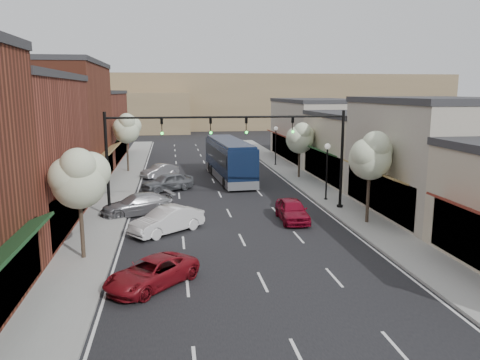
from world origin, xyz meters
name	(u,v)px	position (x,y,z in m)	size (l,w,h in m)	color
ground	(248,252)	(0.00, 0.00, 0.00)	(160.00, 160.00, 0.00)	black
sidewalk_left	(120,186)	(-8.40, 18.50, 0.07)	(2.80, 73.00, 0.15)	gray
sidewalk_right	(304,181)	(8.40, 18.50, 0.07)	(2.80, 73.00, 0.15)	gray
curb_left	(136,185)	(-7.00, 18.50, 0.07)	(0.25, 73.00, 0.17)	gray
curb_right	(290,181)	(7.00, 18.50, 0.07)	(0.25, 73.00, 0.17)	gray
bldg_left_midfar	(50,125)	(-14.24, 20.00, 5.40)	(10.14, 14.10, 10.90)	brown
bldg_left_far	(84,126)	(-14.22, 36.00, 4.16)	(10.14, 18.10, 8.40)	brown
bldg_right_midnear	(433,157)	(13.72, 6.00, 3.91)	(9.14, 12.10, 7.90)	#A9A290
bldg_right_midfar	(362,147)	(13.70, 18.00, 3.17)	(9.14, 12.10, 6.40)	#B9AC93
bldg_right_far	(316,130)	(13.71, 32.00, 3.66)	(9.14, 16.10, 7.40)	#A9A290
hill_far	(186,101)	(0.00, 90.00, 6.00)	(120.00, 30.00, 12.00)	#7A6647
hill_near	(66,113)	(-25.00, 78.00, 4.00)	(50.00, 20.00, 8.00)	#7A6647
signal_mast_right	(309,145)	(5.62, 8.00, 4.62)	(8.22, 0.46, 7.00)	black
signal_mast_left	(144,148)	(-5.62, 8.00, 4.62)	(8.22, 0.46, 7.00)	black
tree_right_near	(371,155)	(8.35, 3.94, 4.45)	(2.85, 2.65, 5.95)	#47382B
tree_right_far	(300,137)	(8.35, 19.94, 3.99)	(2.85, 2.65, 5.43)	#47382B
tree_left_near	(79,177)	(-8.25, -0.06, 4.22)	(2.85, 2.65, 5.69)	#47382B
tree_left_far	(127,128)	(-8.25, 25.94, 4.60)	(2.85, 2.65, 6.13)	#47382B
lamp_post_near	(327,162)	(7.80, 10.50, 3.01)	(0.44, 0.44, 4.44)	black
lamp_post_far	(276,139)	(7.80, 28.00, 3.01)	(0.44, 0.44, 4.44)	black
coach_bus	(229,159)	(1.59, 20.51, 1.96)	(3.55, 12.48, 3.77)	#0D1A36
red_hatchback	(292,210)	(3.81, 5.45, 0.73)	(1.71, 4.26, 1.45)	maroon
parked_car_a	(152,273)	(-4.82, -3.75, 0.61)	(2.03, 4.40, 1.22)	maroon
parked_car_b	(167,220)	(-4.20, 4.04, 0.76)	(1.61, 4.63, 1.53)	silver
parked_car_c	(138,204)	(-6.20, 8.54, 0.72)	(2.01, 4.95, 1.44)	#95959A
parked_car_d	(167,182)	(-4.22, 16.09, 0.76)	(1.79, 4.46, 1.52)	slate
parked_car_e	(160,171)	(-5.00, 22.63, 0.64)	(1.36, 3.89, 1.28)	#99999E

